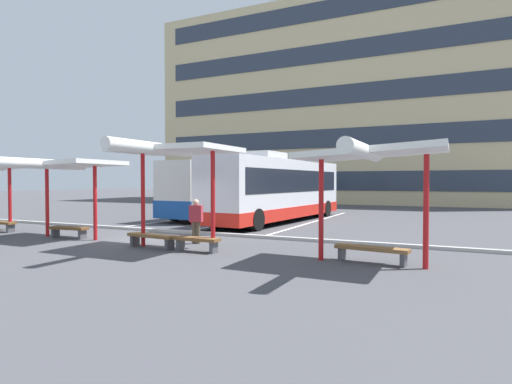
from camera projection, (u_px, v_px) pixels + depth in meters
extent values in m
plane|color=#47474C|center=(150.00, 238.00, 16.18)|extent=(160.00, 160.00, 0.00)
cube|color=#D1BC8C|center=(346.00, 108.00, 45.17)|extent=(39.11, 12.23, 20.37)
cube|color=#2D3847|center=(330.00, 181.00, 39.83)|extent=(35.98, 0.08, 1.79)
cube|color=#2D3847|center=(331.00, 138.00, 39.72)|extent=(35.98, 0.08, 1.79)
cube|color=#2D3847|center=(331.00, 95.00, 39.62)|extent=(35.98, 0.08, 1.79)
cube|color=#2D3847|center=(331.00, 52.00, 39.51)|extent=(35.98, 0.08, 1.79)
cube|color=#2D3847|center=(331.00, 9.00, 39.40)|extent=(35.98, 0.08, 1.79)
cube|color=silver|center=(234.00, 188.00, 26.30)|extent=(3.33, 11.99, 3.01)
cube|color=#194C9E|center=(234.00, 204.00, 26.33)|extent=(3.37, 12.04, 0.93)
cube|color=black|center=(234.00, 180.00, 26.29)|extent=(3.29, 11.05, 0.91)
cube|color=black|center=(276.00, 182.00, 31.41)|extent=(2.16, 0.24, 1.81)
cube|color=silver|center=(221.00, 160.00, 24.97)|extent=(1.63, 2.30, 0.36)
cylinder|color=black|center=(253.00, 204.00, 30.65)|extent=(0.37, 1.02, 1.00)
cylinder|color=black|center=(280.00, 205.00, 29.53)|extent=(0.37, 1.02, 1.00)
cylinder|color=black|center=(175.00, 212.00, 23.14)|extent=(0.37, 1.02, 1.00)
cylinder|color=black|center=(208.00, 214.00, 22.02)|extent=(0.37, 1.02, 1.00)
cube|color=silver|center=(278.00, 188.00, 22.79)|extent=(3.40, 12.13, 3.08)
cube|color=red|center=(278.00, 211.00, 22.82)|extent=(3.44, 12.17, 0.60)
cube|color=black|center=(278.00, 181.00, 22.78)|extent=(3.36, 11.18, 1.16)
cube|color=black|center=(319.00, 182.00, 27.94)|extent=(2.17, 0.25, 1.85)
cube|color=silver|center=(265.00, 156.00, 21.45)|extent=(1.65, 2.31, 0.36)
cylinder|color=black|center=(293.00, 207.00, 27.19)|extent=(0.38, 1.02, 1.00)
cylinder|color=black|center=(326.00, 209.00, 26.06)|extent=(0.38, 1.02, 1.00)
cylinder|color=black|center=(215.00, 218.00, 19.59)|extent=(0.38, 1.02, 1.00)
cylinder|color=black|center=(257.00, 220.00, 18.46)|extent=(0.38, 1.02, 1.00)
cube|color=white|center=(198.00, 216.00, 26.02)|extent=(0.16, 14.00, 0.01)
cube|color=white|center=(252.00, 219.00, 24.40)|extent=(0.16, 14.00, 0.01)
cube|color=white|center=(314.00, 221.00, 22.78)|extent=(0.16, 14.00, 0.01)
cylinder|color=red|center=(10.00, 200.00, 18.01)|extent=(0.14, 0.14, 2.81)
cube|color=brown|center=(0.00, 223.00, 18.17)|extent=(1.57, 0.50, 0.10)
cube|color=#4C4C51|center=(10.00, 228.00, 17.94)|extent=(0.14, 0.34, 0.35)
cylinder|color=red|center=(47.00, 202.00, 16.67)|extent=(0.14, 0.14, 2.79)
cylinder|color=red|center=(95.00, 203.00, 15.56)|extent=(0.14, 0.14, 2.79)
cube|color=white|center=(70.00, 164.00, 16.08)|extent=(3.61, 2.58, 0.26)
cylinder|color=white|center=(44.00, 164.00, 15.05)|extent=(0.36, 3.61, 0.36)
cube|color=brown|center=(69.00, 228.00, 16.06)|extent=(1.65, 0.58, 0.10)
cube|color=#4C4C51|center=(55.00, 233.00, 16.29)|extent=(0.15, 0.35, 0.35)
cube|color=#4C4C51|center=(82.00, 235.00, 15.85)|extent=(0.15, 0.35, 0.35)
cylinder|color=red|center=(143.00, 200.00, 14.14)|extent=(0.14, 0.14, 3.15)
cylinder|color=red|center=(213.00, 202.00, 12.95)|extent=(0.14, 0.14, 3.15)
cube|color=white|center=(176.00, 150.00, 13.50)|extent=(3.77, 2.63, 0.18)
cylinder|color=white|center=(153.00, 148.00, 12.45)|extent=(0.36, 3.77, 0.36)
cube|color=brown|center=(152.00, 236.00, 13.83)|extent=(1.94, 0.63, 0.10)
cube|color=#4C4C51|center=(135.00, 241.00, 14.26)|extent=(0.16, 0.35, 0.35)
cube|color=#4C4C51|center=(170.00, 244.00, 13.41)|extent=(0.16, 0.35, 0.35)
cube|color=brown|center=(197.00, 239.00, 13.03)|extent=(1.54, 0.43, 0.10)
cube|color=#4C4C51|center=(180.00, 245.00, 13.30)|extent=(0.12, 0.34, 0.35)
cube|color=#4C4C51|center=(214.00, 248.00, 12.77)|extent=(0.12, 0.34, 0.35)
cylinder|color=red|center=(321.00, 209.00, 11.62)|extent=(0.14, 0.14, 2.89)
cylinder|color=red|center=(426.00, 212.00, 10.45)|extent=(0.14, 0.14, 2.89)
cube|color=white|center=(371.00, 153.00, 10.99)|extent=(3.72, 2.49, 0.36)
cylinder|color=white|center=(363.00, 151.00, 10.00)|extent=(0.36, 3.72, 0.36)
cube|color=brown|center=(372.00, 248.00, 11.20)|extent=(2.01, 0.68, 0.10)
cube|color=#4C4C51|center=(342.00, 254.00, 11.67)|extent=(0.16, 0.35, 0.35)
cube|color=#4C4C51|center=(404.00, 260.00, 10.75)|extent=(0.16, 0.35, 0.35)
cube|color=#ADADA8|center=(178.00, 231.00, 17.80)|extent=(44.00, 0.24, 0.12)
cylinder|color=brown|center=(194.00, 233.00, 14.74)|extent=(0.14, 0.14, 0.78)
cylinder|color=brown|center=(198.00, 233.00, 14.71)|extent=(0.14, 0.14, 0.78)
cube|color=#BF333F|center=(196.00, 213.00, 14.71)|extent=(0.49, 0.33, 0.58)
sphere|color=beige|center=(196.00, 202.00, 14.70)|extent=(0.21, 0.21, 0.21)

